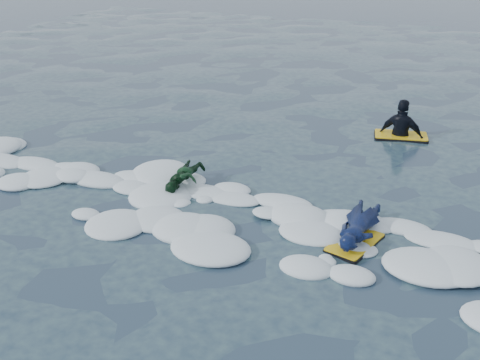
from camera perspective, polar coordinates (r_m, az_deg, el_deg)
name	(u,v)px	position (r m, az deg, el deg)	size (l,w,h in m)	color
ground	(176,238)	(9.38, -6.12, -5.49)	(120.00, 120.00, 0.00)	#172637
foam_band	(204,210)	(10.19, -3.40, -2.86)	(12.00, 3.10, 0.30)	white
prone_woman_unit	(359,228)	(9.37, 11.19, -4.46)	(0.80, 1.57, 0.39)	black
prone_child_unit	(185,179)	(10.85, -5.28, 0.07)	(0.54, 1.11, 0.42)	black
waiting_rider_unit	(401,137)	(13.89, 15.00, 3.93)	(1.26, 0.85, 1.73)	black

